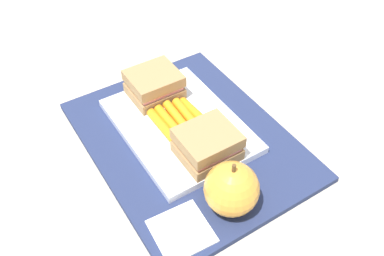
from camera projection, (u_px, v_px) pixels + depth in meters
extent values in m
plane|color=#B7AD99|center=(188.00, 142.00, 0.65)|extent=(2.40, 2.40, 0.00)
cube|color=navy|center=(188.00, 140.00, 0.65)|extent=(0.36, 0.28, 0.01)
cube|color=white|center=(179.00, 125.00, 0.65)|extent=(0.23, 0.17, 0.01)
cube|color=#9E7A4C|center=(155.00, 91.00, 0.69)|extent=(0.07, 0.08, 0.02)
cube|color=pink|center=(154.00, 85.00, 0.68)|extent=(0.07, 0.07, 0.01)
cube|color=#9E7A4C|center=(154.00, 78.00, 0.67)|extent=(0.07, 0.08, 0.02)
cube|color=#9E7A4C|center=(207.00, 150.00, 0.60)|extent=(0.07, 0.08, 0.02)
cube|color=pink|center=(207.00, 144.00, 0.59)|extent=(0.07, 0.07, 0.01)
cube|color=#9E7A4C|center=(208.00, 138.00, 0.58)|extent=(0.07, 0.08, 0.02)
cylinder|color=orange|center=(162.00, 126.00, 0.63)|extent=(0.08, 0.01, 0.02)
cylinder|color=orange|center=(170.00, 122.00, 0.64)|extent=(0.08, 0.01, 0.02)
cylinder|color=orange|center=(178.00, 119.00, 0.65)|extent=(0.08, 0.01, 0.02)
cylinder|color=orange|center=(188.00, 116.00, 0.65)|extent=(0.08, 0.01, 0.02)
cylinder|color=orange|center=(195.00, 113.00, 0.66)|extent=(0.08, 0.01, 0.02)
sphere|color=gold|center=(232.00, 189.00, 0.53)|extent=(0.07, 0.07, 0.07)
cylinder|color=brown|center=(234.00, 168.00, 0.50)|extent=(0.01, 0.00, 0.01)
cube|color=white|center=(181.00, 231.00, 0.53)|extent=(0.07, 0.07, 0.00)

